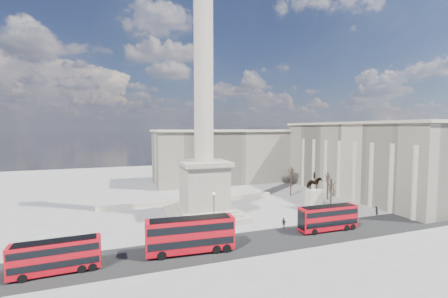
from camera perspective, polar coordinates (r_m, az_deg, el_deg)
The scene contains 17 objects.
ground at distance 54.55m, azimuth -2.29°, elevation -14.22°, with size 180.00×180.00×0.00m, color gray.
asphalt_road at distance 47.61m, azimuth 7.54°, elevation -17.00°, with size 120.00×9.00×0.01m, color #242424.
nelsons_column at distance 56.77m, azimuth -3.85°, elevation -0.19°, with size 14.00×14.00×49.85m.
balustrade_wall at distance 69.25m, azimuth -6.34°, elevation -9.82°, with size 40.00×0.60×1.10m, color beige.
building_east at distance 85.20m, azimuth 25.63°, elevation -1.62°, with size 19.00×46.00×18.60m.
building_northeast at distance 96.64m, azimuth 1.87°, elevation -1.21°, with size 51.00×17.00×16.60m.
red_bus_a at distance 42.03m, azimuth -29.23°, elevation -17.38°, with size 9.79×2.67×3.93m.
red_bus_b at distance 42.63m, azimuth -6.31°, elevation -15.90°, with size 12.11×3.58×4.85m.
red_bus_c at distance 53.88m, azimuth 19.26°, elevation -12.24°, with size 10.33×2.64×4.17m.
victorian_lamp at distance 52.92m, azimuth -1.93°, elevation -10.83°, with size 0.51×0.51×5.95m.
equestrian_statue at distance 66.72m, azimuth 16.76°, elevation -8.57°, with size 3.79×2.84×7.94m.
bare_tree_near at distance 62.60m, azimuth 19.74°, elevation -6.43°, with size 1.73×1.73×7.58m.
bare_tree_mid at distance 75.75m, azimuth 19.16°, elevation -5.06°, with size 1.82×1.82×6.90m.
bare_tree_far at distance 77.28m, azimuth 12.63°, elevation -4.25°, with size 1.90×1.90×7.76m.
pedestrian_walking at distance 65.49m, azimuth 22.45°, elevation -10.69°, with size 0.58×0.38×1.59m, color black.
pedestrian_standing at distance 67.13m, azimuth 26.98°, elevation -10.40°, with size 0.84×0.65×1.73m, color black.
pedestrian_crossing at distance 53.37m, azimuth 11.33°, elevation -13.65°, with size 1.10×0.46×1.87m, color black.
Camera 1 is at (-15.55, -49.45, 16.99)m, focal length 24.00 mm.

